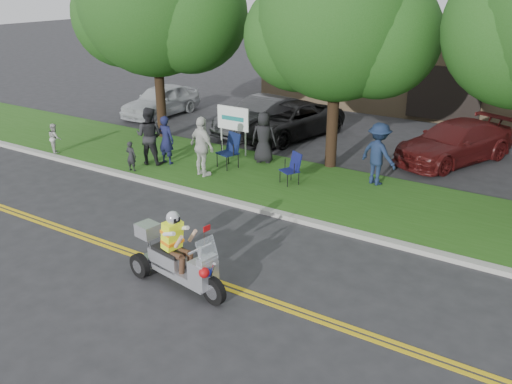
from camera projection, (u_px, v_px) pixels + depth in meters
The scene contains 23 objects.
ground at pixel (173, 254), 12.25m from camera, with size 120.00×120.00×0.00m, color #28282B.
centerline_near at pixel (156, 264), 11.79m from camera, with size 60.00×0.10×0.01m, color gold.
centerline_far at pixel (161, 261), 11.92m from camera, with size 60.00×0.10×0.01m, color gold.
curb at pixel (247, 206), 14.61m from camera, with size 60.00×0.25×0.12m, color #A8A89E.
grass_verge at pixel (286, 183), 16.30m from camera, with size 60.00×4.00×0.10m, color #255416.
commercial_building at pixel (469, 64), 25.37m from camera, with size 18.00×8.20×4.00m.
tree_left at pixel (156, 6), 19.17m from camera, with size 6.62×5.40×7.78m.
tree_mid at pixel (340, 27), 15.99m from camera, with size 5.88×4.80×7.05m.
business_sign at pixel (233, 121), 18.40m from camera, with size 1.25×0.06×1.75m.
trike_scooter at pixel (176, 260), 10.83m from camera, with size 2.45×0.98×1.61m.
lawn_chair_a at pixel (293, 166), 15.94m from camera, with size 0.67×0.68×0.93m.
lawn_chair_b at pixel (231, 148), 17.30m from camera, with size 0.73×0.74×1.10m.
spectator_adult_left at pixel (166, 140), 17.55m from camera, with size 0.58×0.38×1.59m, color #171A40.
spectator_adult_mid at pixel (149, 136), 17.48m from camera, with size 0.91×0.71×1.87m, color #232326.
spectator_adult_right at pixel (202, 147), 16.40m from camera, with size 1.08×0.45×1.85m, color silver.
spectator_chair_a at pixel (378, 154), 15.74m from camera, with size 1.19×0.69×1.85m, color #172442.
spectator_chair_b at pixel (264, 137), 17.65m from camera, with size 0.83×0.54×1.69m, color black.
child_left at pixel (131, 156), 16.98m from camera, with size 0.35×0.23×0.96m, color black.
child_right at pixel (55, 138), 18.78m from camera, with size 0.49×0.38×1.02m, color #BBBAB4.
parked_car_far_left at pixel (161, 100), 24.12m from camera, with size 1.63×4.04×1.38m, color silver.
parked_car_left at pixel (262, 116), 21.31m from camera, with size 1.51×4.33×1.43m, color #2C2C2E.
parked_car_mid at pixel (288, 120), 20.86m from camera, with size 2.20×4.77×1.33m, color black.
parked_car_right at pixel (455, 142), 18.10m from camera, with size 1.88×4.62×1.34m, color #4A1111.
Camera 1 is at (7.40, -8.15, 5.84)m, focal length 38.00 mm.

